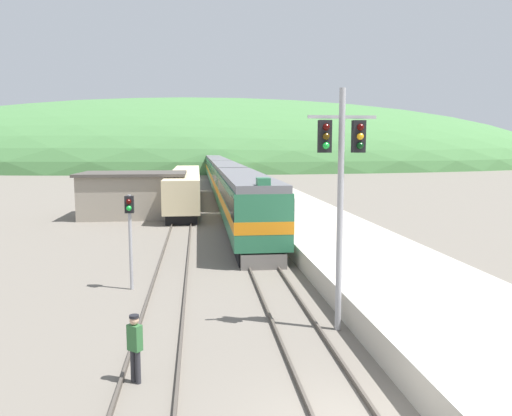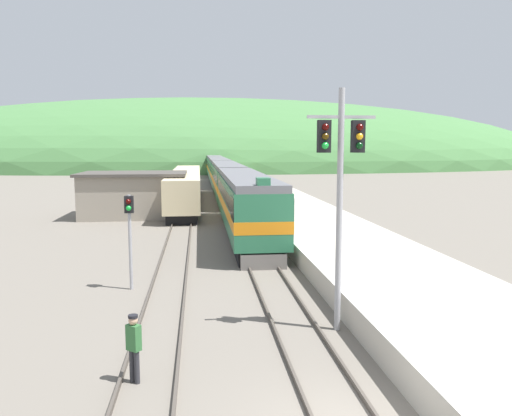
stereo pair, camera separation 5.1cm
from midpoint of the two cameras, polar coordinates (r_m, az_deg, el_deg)
The scene contains 14 objects.
track_main at distance 79.97m, azimuth -4.38°, elevation 2.78°, with size 1.52×180.00×0.16m.
track_siding at distance 79.92m, azimuth -7.59°, elevation 2.74°, with size 1.52×180.00×0.16m.
platform at distance 60.50m, azimuth 1.15°, elevation 1.81°, with size 6.56×140.00×0.99m.
distant_hills at distance 155.43m, azimuth -5.50°, elevation 4.82°, with size 224.53×101.04×40.46m.
station_shed at distance 44.34m, azimuth -13.82°, elevation 1.54°, with size 8.94×6.61×3.81m.
express_train_lead_car at distance 34.02m, azimuth -1.31°, elevation 0.71°, with size 2.97×20.50×4.51m.
carriage_second at distance 56.20m, azimuth -3.43°, elevation 3.20°, with size 2.96×21.90×4.15m.
carriage_third at distance 78.92m, azimuth -4.37°, elevation 4.31°, with size 2.96×21.90×4.15m.
carriage_fourth at distance 101.67m, azimuth -4.89°, elevation 4.92°, with size 2.96×21.90×4.15m.
carriage_fifth at distance 124.43m, azimuth -5.22°, elevation 5.30°, with size 2.96×21.90×4.15m.
siding_train at distance 52.77m, azimuth -8.08°, elevation 2.39°, with size 2.90×30.06×3.47m.
signal_mast_main at distance 16.14m, azimuth 9.61°, elevation 3.84°, with size 2.20×0.42×7.85m.
signal_post_siding at distance 21.47m, azimuth -14.29°, elevation -1.58°, with size 0.36×0.42×4.04m.
track_worker at distance 13.52m, azimuth -13.78°, elevation -14.87°, with size 0.42×0.40×1.80m.
Camera 1 is at (-3.16, -9.68, 6.04)m, focal length 35.00 mm.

